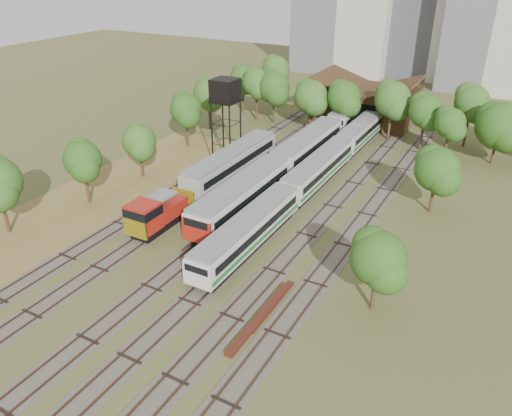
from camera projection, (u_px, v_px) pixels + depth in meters
The scene contains 15 objects.
ground at pixel (145, 317), 39.09m from camera, with size 240.00×240.00×0.00m, color #475123.
dry_grass_patch at pixel (63, 221), 53.02m from camera, with size 14.00×60.00×0.04m, color brown.
tracks at pixel (279, 194), 58.82m from camera, with size 24.60×80.00×0.19m.
railcar_red_set at pixel (278, 169), 60.17m from camera, with size 3.23×34.58×4.01m.
railcar_green_set at pixel (319, 169), 61.00m from camera, with size 2.77×52.08×3.42m.
railcar_rear at pixel (353, 113), 81.46m from camera, with size 3.02×16.08×3.73m.
shunter_locomotive at pixel (155, 214), 50.51m from camera, with size 2.83×8.10×3.70m.
old_grey_coach at pixel (231, 163), 62.00m from camera, with size 3.04×18.00×3.76m.
water_tower at pixel (225, 93), 63.84m from camera, with size 3.23×3.23×11.19m.
rail_pile_near at pixel (260, 317), 38.82m from camera, with size 0.64×9.54×0.32m, color #4E2116.
rail_pile_far at pixel (273, 306), 40.13m from camera, with size 0.45×7.24×0.24m, color #4E2116.
maintenance_shed at pixel (366, 103), 83.34m from camera, with size 16.45×11.55×7.58m.
tree_band_left at pixel (174, 113), 69.19m from camera, with size 7.41×73.42×8.59m.
tree_band_far at pixel (404, 105), 71.55m from camera, with size 48.73×10.65×9.54m.
tree_band_right at pixel (427, 176), 51.04m from camera, with size 5.84×39.61×7.44m.
Camera 1 is at (22.49, -22.82, 25.49)m, focal length 35.00 mm.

